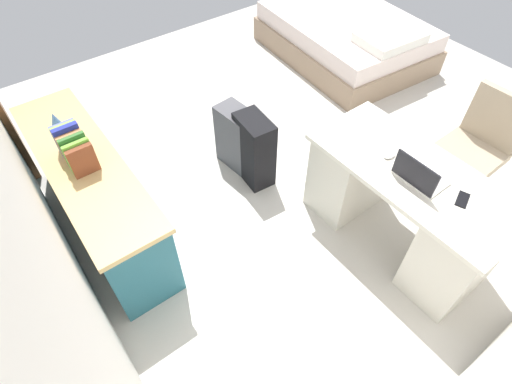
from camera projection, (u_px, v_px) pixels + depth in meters
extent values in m
plane|color=beige|center=(314.00, 148.00, 3.96)|extent=(5.71, 5.71, 0.00)
cube|color=silver|center=(415.00, 173.00, 2.71)|extent=(1.45, 0.68, 0.04)
cube|color=beige|center=(457.00, 254.00, 2.74)|extent=(0.41, 0.60, 0.71)
cube|color=beige|center=(351.00, 171.00, 3.25)|extent=(0.41, 0.60, 0.71)
cylinder|color=black|center=(449.00, 190.00, 3.57)|extent=(0.52, 0.52, 0.04)
cylinder|color=black|center=(457.00, 175.00, 3.42)|extent=(0.06, 0.06, 0.42)
cube|color=tan|center=(469.00, 154.00, 3.23)|extent=(0.47, 0.47, 0.08)
cube|color=tan|center=(497.00, 118.00, 3.12)|extent=(0.44, 0.07, 0.44)
cube|color=#235B6B|center=(97.00, 197.00, 3.09)|extent=(1.76, 0.44, 0.69)
cube|color=tan|center=(81.00, 162.00, 2.81)|extent=(1.80, 0.48, 0.04)
cube|color=#1E4E5B|center=(152.00, 229.00, 3.08)|extent=(0.67, 0.01, 0.24)
cube|color=#1E4E5B|center=(109.00, 169.00, 3.50)|extent=(0.67, 0.01, 0.24)
cube|color=gray|center=(343.00, 45.00, 4.99)|extent=(2.00, 1.54, 0.28)
cube|color=silver|center=(346.00, 26.00, 4.81)|extent=(1.94, 1.48, 0.20)
cube|color=white|center=(390.00, 37.00, 4.32)|extent=(0.53, 0.71, 0.10)
cube|color=black|center=(254.00, 150.00, 3.47)|extent=(0.38, 0.25, 0.64)
cube|color=#4C4C51|center=(237.00, 138.00, 3.61)|extent=(0.38, 0.26, 0.59)
cube|color=silver|center=(421.00, 177.00, 2.65)|extent=(0.31, 0.22, 0.02)
cube|color=black|center=(415.00, 173.00, 2.53)|extent=(0.31, 0.02, 0.19)
ellipsoid|color=white|center=(390.00, 155.00, 2.78)|extent=(0.06, 0.10, 0.03)
cube|color=black|center=(462.00, 200.00, 2.53)|extent=(0.11, 0.15, 0.01)
cube|color=brown|center=(83.00, 161.00, 2.64)|extent=(0.04, 0.17, 0.22)
cube|color=#70BD3A|center=(81.00, 156.00, 2.65)|extent=(0.03, 0.17, 0.24)
cube|color=#5DBA65|center=(79.00, 155.00, 2.68)|extent=(0.03, 0.17, 0.21)
cube|color=#376C30|center=(76.00, 150.00, 2.69)|extent=(0.03, 0.17, 0.24)
cube|color=olive|center=(75.00, 149.00, 2.73)|extent=(0.03, 0.17, 0.20)
cube|color=#BC7849|center=(73.00, 145.00, 2.75)|extent=(0.03, 0.17, 0.20)
cube|color=#252F9E|center=(70.00, 140.00, 2.76)|extent=(0.04, 0.17, 0.24)
cube|color=#87AC51|center=(68.00, 138.00, 2.78)|extent=(0.03, 0.17, 0.22)
cube|color=slate|center=(66.00, 135.00, 2.81)|extent=(0.03, 0.17, 0.21)
cone|color=#4C7FBF|center=(55.00, 119.00, 3.01)|extent=(0.08, 0.08, 0.11)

